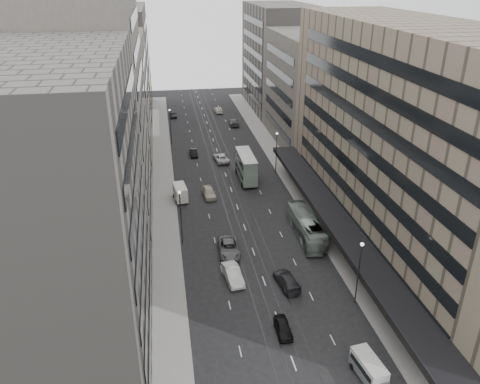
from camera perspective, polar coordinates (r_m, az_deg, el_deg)
ground at (r=59.72m, az=3.15°, el=-11.34°), size 220.00×220.00×0.00m
sidewalk_right at (r=94.23m, az=5.37°, el=3.01°), size 4.00×125.00×0.15m
sidewalk_left at (r=91.35m, az=-9.37°, el=2.04°), size 4.00×125.00×0.15m
department_store at (r=66.90m, az=20.25°, el=5.72°), size 19.20×60.00×30.00m
building_right_mid at (r=106.57m, az=8.70°, el=12.19°), size 15.00×28.00×24.00m
building_right_far at (r=134.49m, az=4.78°, el=15.94°), size 15.00×32.00×28.00m
building_left_a at (r=45.00m, az=-21.77°, el=-3.90°), size 15.00×28.00×30.00m
building_left_b at (r=69.02m, az=-18.04°, el=8.42°), size 15.00×26.00×34.00m
building_left_c at (r=96.06m, az=-15.75°, el=10.43°), size 15.00×28.00×25.00m
building_left_d at (r=127.93m, az=-14.58°, el=14.77°), size 15.00×38.00×28.00m
lamp_right_near at (r=55.60m, az=14.34°, el=-8.73°), size 0.44×0.44×8.32m
lamp_right_far at (r=89.59m, az=4.47°, el=5.36°), size 0.44×0.44×8.32m
lamp_left_near at (r=66.07m, az=-7.26°, el=-2.32°), size 0.44×0.44×8.32m
lamp_left_far at (r=106.11m, az=-8.49°, el=8.35°), size 0.44×0.44×8.32m
bus_near at (r=69.84m, az=8.04°, el=-4.06°), size 2.85×11.94×3.32m
bus_far at (r=68.71m, az=8.40°, el=-4.87°), size 3.47×10.17×2.77m
double_decker at (r=87.16m, az=0.75°, el=3.15°), size 2.91×9.40×5.14m
vw_microbus at (r=49.27m, az=15.40°, el=-19.96°), size 2.43×4.52×2.33m
panel_van at (r=80.39m, az=-7.29°, el=-0.03°), size 2.55×4.53×2.73m
sedan_0 at (r=52.89m, az=5.28°, el=-16.14°), size 1.66×3.97×1.34m
sedan_1 at (r=60.13m, az=-0.88°, el=-10.00°), size 2.43×5.39×1.72m
sedan_2 at (r=65.37m, az=-1.36°, el=-6.83°), size 3.03×6.16×1.68m
sedan_3 at (r=59.51m, az=5.74°, el=-10.66°), size 2.86×5.61×1.56m
sedan_4 at (r=81.44m, az=-3.82°, el=-0.04°), size 2.39×5.14×1.70m
sedan_5 at (r=100.38m, az=-5.69°, el=4.79°), size 1.51×4.19×1.38m
sedan_6 at (r=96.89m, az=-2.32°, el=4.19°), size 3.11×5.78×1.54m
sedan_7 at (r=120.75m, az=-0.78°, el=8.52°), size 2.61×5.75×1.63m
sedan_8 at (r=128.97m, az=-8.16°, el=9.32°), size 2.18×4.44×1.46m
sedan_9 at (r=132.11m, az=-2.72°, el=9.95°), size 2.07×4.81×1.54m
pedestrian at (r=52.21m, az=22.10°, el=-18.31°), size 0.78×0.58×1.95m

